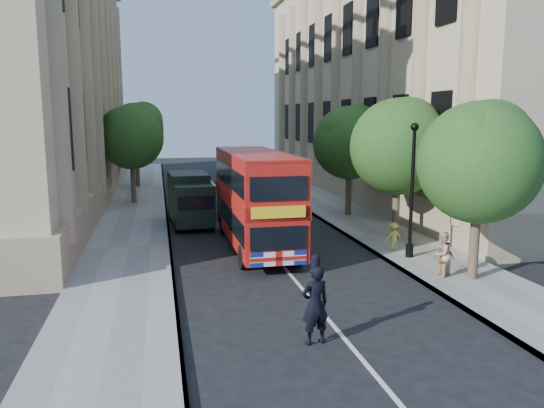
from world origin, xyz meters
TOP-DOWN VIEW (x-y plane):
  - ground at (0.00, 0.00)m, footprint 120.00×120.00m
  - pavement_right at (5.75, 10.00)m, footprint 3.50×80.00m
  - pavement_left at (-5.75, 10.00)m, footprint 3.50×80.00m
  - building_right at (13.80, 24.00)m, footprint 12.00×38.00m
  - tree_right_near at (5.84, 3.03)m, footprint 4.00×4.00m
  - tree_right_mid at (5.84, 9.03)m, footprint 4.20×4.20m
  - tree_right_far at (5.84, 15.03)m, footprint 4.00×4.00m
  - tree_left_far at (-5.96, 22.03)m, footprint 4.00×4.00m
  - tree_left_back at (-5.96, 30.03)m, footprint 4.20×4.20m
  - lamp_post at (5.00, 6.00)m, footprint 0.32×0.32m
  - double_decker_bus at (-0.50, 9.10)m, footprint 2.35×8.63m
  - box_van at (-2.89, 14.43)m, footprint 2.17×4.71m
  - police_constable at (-0.82, -0.62)m, footprint 0.80×0.61m
  - woman_pedestrian at (4.88, 3.39)m, footprint 0.95×0.88m
  - child_a at (4.91, 3.33)m, footprint 0.75×0.34m
  - child_b at (4.88, 7.20)m, footprint 0.79×0.54m

SIDE VIEW (x-z plane):
  - ground at x=0.00m, z-range 0.00..0.00m
  - pavement_right at x=5.75m, z-range 0.00..0.12m
  - pavement_left at x=-5.75m, z-range 0.00..0.12m
  - child_b at x=4.88m, z-range 0.12..1.24m
  - child_a at x=4.91m, z-range 0.12..1.37m
  - woman_pedestrian at x=4.88m, z-range 0.12..1.68m
  - police_constable at x=-0.82m, z-range 0.00..1.99m
  - box_van at x=-2.89m, z-range -0.03..2.60m
  - double_decker_bus at x=-0.50m, z-range 0.21..4.18m
  - lamp_post at x=5.00m, z-range -0.07..5.09m
  - tree_right_near at x=5.84m, z-range 1.21..7.29m
  - tree_right_far at x=5.84m, z-range 1.24..7.39m
  - tree_left_far at x=-5.96m, z-range 1.30..7.59m
  - tree_right_mid at x=5.84m, z-range 1.26..7.63m
  - tree_left_back at x=-5.96m, z-range 1.38..8.03m
  - building_right at x=13.80m, z-range 0.00..18.00m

